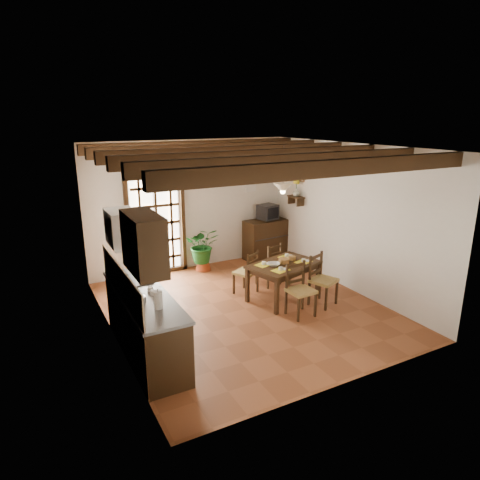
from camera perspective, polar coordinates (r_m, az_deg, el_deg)
ground_plane at (r=7.63m, az=0.76°, el=-9.17°), size 5.00×5.00×0.00m
room_shell at (r=7.04m, az=0.81°, el=4.29°), size 4.52×5.02×2.81m
ceiling_beams at (r=6.91m, az=0.84°, el=11.39°), size 4.50×4.34×0.20m
french_door at (r=9.10m, az=-11.14°, el=2.61°), size 1.26×0.11×2.32m
kitchen_counter at (r=6.27m, az=-12.60°, el=-10.75°), size 0.64×2.25×1.38m
upper_cabinet at (r=5.10m, az=-12.69°, el=-0.44°), size 0.35×0.80×0.70m
range_hood at (r=6.31m, az=-15.50°, el=1.49°), size 0.38×0.60×0.54m
counter_items at (r=6.15m, az=-13.11°, el=-6.36°), size 0.50×1.43×0.25m
dining_table at (r=7.86m, az=5.84°, el=-3.73°), size 1.45×1.13×0.69m
chair_near_left at (r=7.37m, az=8.03°, el=-7.87°), size 0.44×0.42×0.91m
chair_near_right at (r=7.84m, az=10.92°, el=-6.44°), size 0.55×0.53×0.93m
chair_far_left at (r=8.17m, az=0.85°, el=-5.35°), size 0.52×0.51×0.85m
chair_far_right at (r=8.60m, az=3.87°, el=-4.23°), size 0.48×0.47×0.87m
table_setting at (r=7.84m, az=5.85°, el=-3.32°), size 0.93×0.62×0.09m
table_bowl at (r=7.68m, az=4.50°, el=-3.25°), size 0.28×0.28×0.05m
sideboard at (r=10.12m, az=3.63°, el=0.13°), size 1.14×0.59×0.93m
crt_tv at (r=9.95m, az=3.72°, el=3.76°), size 0.47×0.44×0.35m
fuse_box at (r=9.91m, az=1.51°, el=7.41°), size 0.25×0.03×0.32m
plant_pot at (r=9.44m, az=-4.93°, el=-3.38°), size 0.34×0.34×0.21m
potted_plant at (r=9.30m, az=-4.99°, el=-0.71°), size 2.27×2.11×2.06m
wall_shelf at (r=9.55m, az=7.47°, el=5.49°), size 0.20×0.42×0.20m
shelf_vase at (r=9.53m, az=7.50°, el=6.31°), size 0.15×0.15×0.15m
shelf_flowers at (r=9.50m, az=7.55°, el=7.55°), size 0.14×0.14×0.36m
framed_picture at (r=9.52m, az=8.01°, el=8.72°), size 0.03×0.32×0.32m
pendant_lamp at (r=7.56m, az=5.74°, el=7.06°), size 0.36×0.36×0.84m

